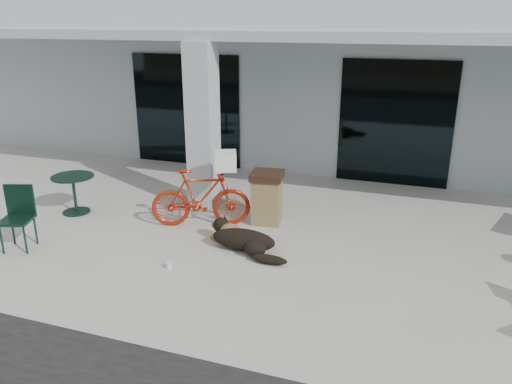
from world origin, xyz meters
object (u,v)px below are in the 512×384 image
at_px(dog, 243,238).
at_px(cafe_table_near, 75,194).
at_px(cafe_chair_near, 16,219).
at_px(bicycle, 201,198).
at_px(trash_receptacle, 267,197).

height_order(dog, cafe_table_near, cafe_table_near).
distance_m(cafe_table_near, cafe_chair_near, 1.63).
distance_m(bicycle, trash_receptacle, 1.18).
bearing_deg(dog, cafe_table_near, -163.26).
relative_size(dog, trash_receptacle, 1.28).
xyz_separation_m(cafe_chair_near, trash_receptacle, (3.39, 2.35, -0.04)).
height_order(bicycle, dog, bicycle).
height_order(cafe_table_near, trash_receptacle, trash_receptacle).
distance_m(cafe_chair_near, trash_receptacle, 4.13).
relative_size(bicycle, dog, 1.43).
distance_m(bicycle, cafe_table_near, 2.53).
relative_size(cafe_table_near, cafe_chair_near, 0.76).
relative_size(cafe_table_near, trash_receptacle, 0.82).
distance_m(dog, cafe_chair_near, 3.59).
height_order(dog, trash_receptacle, trash_receptacle).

